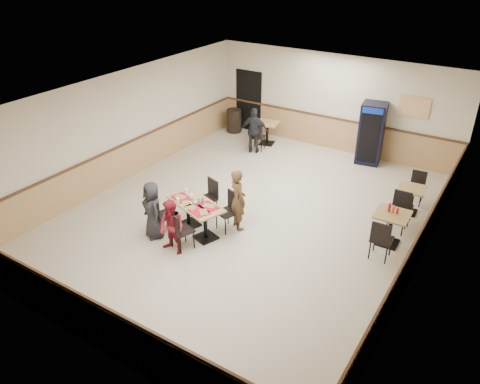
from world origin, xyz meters
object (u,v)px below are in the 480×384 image
Objects in this scene: lone_diner at (254,131)px; side_table_near at (391,224)px; main_table at (196,213)px; side_table_far at (411,196)px; trash_bin at (234,121)px; diner_man_opposite at (238,200)px; diner_woman_left at (153,210)px; pepsi_cooler at (371,133)px; back_table at (267,130)px; diner_woman_right at (172,227)px.

lone_diner is 1.90× the size of side_table_near.
main_table reaches higher than side_table_far.
trash_bin is at bearing -59.78° from lone_diner.
main_table is at bearing 75.23° from diner_man_opposite.
diner_woman_left is 7.09m from pepsi_cooler.
back_table is 3.34m from pepsi_cooler.
diner_woman_right is at bearing -143.60° from side_table_near.
pepsi_cooler is (2.74, 6.53, 0.24)m from diner_woman_left.
trash_bin is at bearing -24.09° from diner_man_opposite.
diner_man_opposite is 3.41m from side_table_near.
diner_woman_right is 0.84× the size of diner_man_opposite.
side_table_near is at bearing -74.40° from pepsi_cooler.
diner_woman_left is 0.74× the size of pepsi_cooler.
back_table is (-1.95, 4.82, -0.25)m from diner_man_opposite.
diner_woman_right is at bearing 81.26° from lone_diner.
side_table_far is at bearing 60.80° from main_table.
back_table reaches higher than side_table_far.
back_table is (-1.30, 6.40, -0.13)m from diner_woman_right.
trash_bin is (-2.07, 6.49, -0.27)m from diner_woman_left.
diner_man_opposite is 5.21m from back_table.
side_table_far is (3.90, 3.50, -0.05)m from main_table.
main_table is 0.93m from diner_woman_right.
lone_diner is 1.81× the size of trash_bin.
side_table_far is at bearing 89.22° from side_table_near.
diner_woman_right is 1.64× the size of side_table_near.
diner_woman_left is at bearing -84.92° from back_table.
diner_woman_right is (0.76, -0.26, -0.05)m from diner_woman_left.
pepsi_cooler is at bearing 178.56° from lone_diner.
diner_woman_right reaches higher than side_table_near.
diner_man_opposite is (0.65, 1.58, 0.12)m from diner_woman_right.
side_table_near reaches higher than back_table.
diner_woman_left is at bearing -150.82° from side_table_near.
pepsi_cooler is at bearing 114.73° from side_table_near.
lone_diner is 2.11× the size of side_table_far.
diner_woman_left is 0.93× the size of lone_diner.
diner_man_opposite reaches higher than back_table.
pepsi_cooler is at bearing 79.91° from diner_woman_right.
pepsi_cooler is (3.29, 1.23, 0.19)m from lone_diner.
side_table_near is 0.93× the size of back_table.
side_table_near is at bearing 44.95° from main_table.
trash_bin is at bearing 149.37° from side_table_near.
diner_woman_right is 5.72m from lone_diner.
main_table is at bearing 99.70° from diner_woman_right.
diner_woman_left is 6.17m from back_table.
lone_diner is 0.79× the size of pepsi_cooler.
main_table is at bearing -138.08° from side_table_far.
side_table_far is at bearing -106.37° from diner_man_opposite.
diner_man_opposite reaches higher than diner_woman_left.
side_table_far is at bearing -21.09° from back_table.
back_table is (-1.25, 5.48, -0.01)m from main_table.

